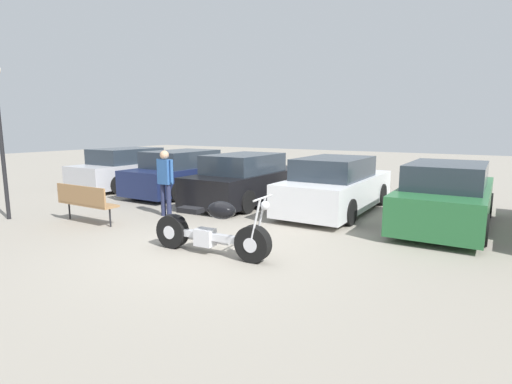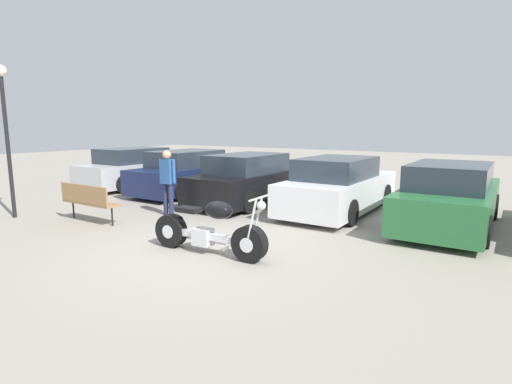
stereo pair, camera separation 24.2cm
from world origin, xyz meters
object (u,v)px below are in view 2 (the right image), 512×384
parked_car_white (339,187)px  park_bench (88,199)px  parked_car_black (251,180)px  lamp_post (5,115)px  motorcycle (207,230)px  person_standing (168,177)px  parked_car_green (449,198)px  parked_car_silver (137,169)px  parked_car_navy (190,173)px

parked_car_white → park_bench: (-4.41, -4.31, -0.11)m
parked_car_black → lamp_post: bearing=-127.9°
motorcycle → person_standing: person_standing is taller
parked_car_white → person_standing: size_ratio=2.71×
parked_car_green → person_standing: size_ratio=2.71×
motorcycle → parked_car_black: bearing=114.9°
parked_car_white → park_bench: parked_car_white is taller
parked_car_white → person_standing: 4.39m
parked_car_silver → parked_car_green: (10.55, -0.30, 0.00)m
parked_car_navy → park_bench: bearing=-79.0°
parked_car_silver → parked_car_navy: (2.64, -0.00, 0.00)m
parked_car_black → park_bench: bearing=-113.3°
parked_car_navy → lamp_post: lamp_post is taller
motorcycle → parked_car_black: size_ratio=0.52×
parked_car_silver → person_standing: person_standing is taller
lamp_post → person_standing: lamp_post is taller
parked_car_green → parked_car_navy: bearing=177.9°
parked_car_green → park_bench: bearing=-149.7°
lamp_post → person_standing: bearing=36.5°
parked_car_black → park_bench: 4.49m
lamp_post → motorcycle: bearing=4.2°
parked_car_silver → parked_car_green: 10.56m
parked_car_black → lamp_post: size_ratio=1.22×
park_bench → person_standing: 1.89m
parked_car_navy → parked_car_white: 5.28m
parked_car_silver → parked_car_black: size_ratio=1.00×
parked_car_black → park_bench: parked_car_black is taller
motorcycle → parked_car_navy: bearing=135.0°
parked_car_navy → parked_car_black: size_ratio=1.00×
parked_car_silver → parked_car_white: (7.91, -0.11, 0.00)m
parked_car_black → lamp_post: (-3.76, -4.82, 1.82)m
parked_car_silver → parked_car_black: 5.28m
parked_car_navy → parked_car_white: bearing=-1.2°
parked_car_black → lamp_post: 6.38m
parked_car_silver → parked_car_navy: bearing=-0.0°
parked_car_navy → motorcycle: bearing=-45.0°
parked_car_white → lamp_post: size_ratio=1.22×
motorcycle → parked_car_white: (0.60, 4.58, 0.23)m
parked_car_silver → person_standing: 5.38m
parked_car_green → lamp_post: size_ratio=1.22×
motorcycle → parked_car_navy: 6.62m
parked_car_silver → parked_car_green: bearing=-1.6°
parked_car_navy → parked_car_green: size_ratio=1.00×
parked_car_white → parked_car_green: same height
parked_car_silver → park_bench: size_ratio=2.63×
person_standing → motorcycle: bearing=-32.9°
parked_car_green → park_bench: (-7.05, -4.12, -0.11)m
parked_car_green → motorcycle: bearing=-126.4°
park_bench → lamp_post: (-1.98, -0.70, 1.94)m
parked_car_black → lamp_post: lamp_post is taller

